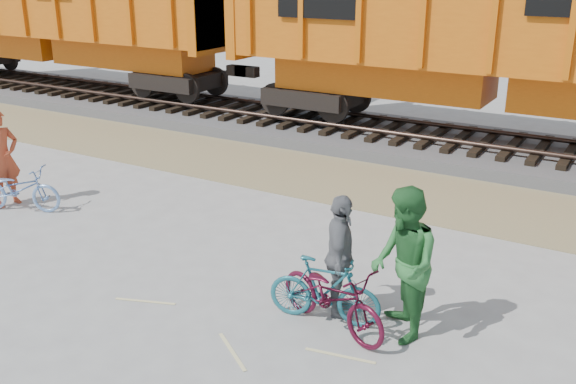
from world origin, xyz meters
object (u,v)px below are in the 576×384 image
at_px(bicycle_blue, 19,189).
at_px(person_solo, 2,158).
at_px(bicycle_maroon, 332,297).
at_px(hopper_car_left, 61,11).
at_px(hopper_car_center, 508,34).
at_px(person_woman, 340,256).
at_px(bicycle_teal, 324,290).
at_px(person_man, 404,265).

bearing_deg(bicycle_blue, person_solo, 56.66).
distance_m(bicycle_blue, bicycle_maroon, 7.21).
xyz_separation_m(hopper_car_left, bicycle_blue, (7.89, -8.32, -2.56)).
distance_m(hopper_car_center, person_woman, 8.94).
relative_size(hopper_car_left, bicycle_teal, 9.07).
bearing_deg(bicycle_teal, person_woman, -25.70).
relative_size(hopper_car_center, person_solo, 7.24).
xyz_separation_m(bicycle_teal, person_woman, (0.08, 0.29, 0.40)).
distance_m(hopper_car_left, person_man, 18.26).
distance_m(bicycle_teal, bicycle_maroon, 0.21).
relative_size(hopper_car_center, bicycle_maroon, 7.80).
relative_size(bicycle_blue, person_solo, 0.87).
xyz_separation_m(bicycle_blue, person_man, (8.00, -0.45, 0.56)).
xyz_separation_m(hopper_car_center, person_man, (0.89, -8.77, -2.00)).
bearing_deg(bicycle_teal, bicycle_maroon, -133.93).
xyz_separation_m(hopper_car_center, bicycle_teal, (-0.11, -8.97, -2.54)).
distance_m(hopper_car_left, person_woman, 17.43).
relative_size(hopper_car_center, person_woman, 8.10).
bearing_deg(hopper_car_center, bicycle_maroon, -89.59).
distance_m(person_solo, person_woman, 7.59).
height_order(hopper_car_left, person_solo, hopper_car_left).
xyz_separation_m(hopper_car_left, person_woman, (14.97, -8.68, -2.14)).
bearing_deg(person_solo, hopper_car_center, -36.08).
height_order(person_man, person_woman, person_man).
height_order(bicycle_teal, person_man, person_man).
height_order(bicycle_blue, person_woman, person_woman).
distance_m(hopper_car_left, person_solo, 11.24).
height_order(person_solo, person_woman, person_solo).
distance_m(bicycle_maroon, person_solo, 7.74).
bearing_deg(bicycle_blue, person_man, -115.26).
bearing_deg(person_solo, bicycle_teal, -89.01).
height_order(bicycle_maroon, person_solo, person_solo).
bearing_deg(hopper_car_center, person_woman, -90.23).
distance_m(hopper_car_center, person_solo, 11.38).
bearing_deg(bicycle_blue, bicycle_maroon, -118.12).
xyz_separation_m(hopper_car_center, person_woman, (-0.03, -8.68, -2.14)).
height_order(hopper_car_left, person_man, hopper_car_left).
bearing_deg(person_man, bicycle_maroon, -103.05).
height_order(hopper_car_left, bicycle_blue, hopper_car_left).
bearing_deg(hopper_car_left, bicycle_blue, -46.50).
xyz_separation_m(hopper_car_center, person_solo, (-7.61, -8.22, -2.04)).
xyz_separation_m(bicycle_blue, person_woman, (7.07, -0.36, 0.42)).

